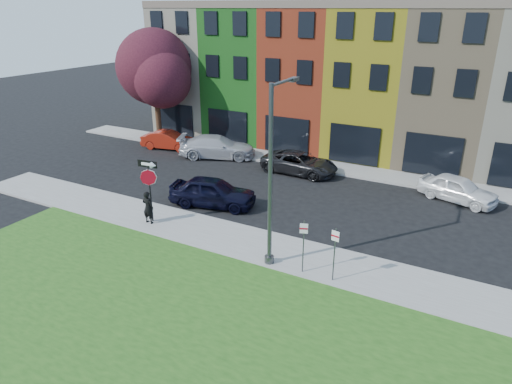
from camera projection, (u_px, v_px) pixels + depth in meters
The scene contains 15 objects.
ground at pixel (228, 281), 18.05m from camera, with size 120.00×120.00×0.00m, color black.
sidewalk_near at pixel (304, 258), 19.59m from camera, with size 40.00×3.00×0.12m, color gray.
sidewalk_far at pixel (305, 163), 31.56m from camera, with size 40.00×2.40×0.12m, color gray.
rowhouse_block at pixel (346, 79), 34.51m from camera, with size 30.00×10.12×10.00m.
stop_sign at pixel (149, 179), 22.04m from camera, with size 1.05×0.18×3.18m.
man at pixel (148, 207), 22.39m from camera, with size 0.62×0.42×1.66m, color black.
sedan_near at pixel (213, 192), 24.66m from camera, with size 4.99×2.91×1.60m, color black.
parked_car_red at pixel (169, 140), 34.63m from camera, with size 4.34×2.24×1.36m, color maroon.
parked_car_silver at pixel (217, 147), 32.63m from camera, with size 5.86×4.14×1.58m, color #B2B2B7.
parked_car_dark at pixel (299, 163), 29.55m from camera, with size 5.04×2.43×1.38m, color black.
parked_car_white at pixel (458, 189), 25.27m from camera, with size 4.55×2.90×1.44m, color white.
street_lamp at pixel (273, 177), 17.94m from camera, with size 0.40×2.58×7.43m.
parking_sign_a at pixel (304, 241), 17.96m from camera, with size 0.31×0.15×2.28m.
parking_sign_b at pixel (335, 248), 17.39m from camera, with size 0.32×0.10×2.27m.
tree_purple at pixel (156, 69), 34.90m from camera, with size 6.89×6.03×8.57m.
Camera 1 is at (8.32, -12.98, 10.09)m, focal length 32.00 mm.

